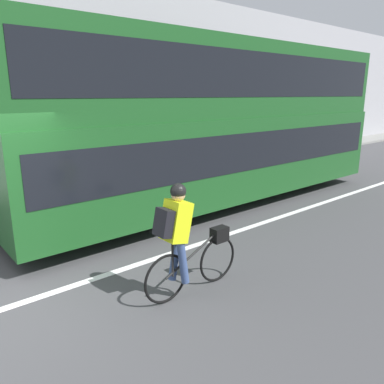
{
  "coord_description": "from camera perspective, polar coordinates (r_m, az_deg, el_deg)",
  "views": [
    {
      "loc": [
        -0.82,
        -4.95,
        2.75
      ],
      "look_at": [
        3.49,
        0.17,
        1.0
      ],
      "focal_mm": 35.0,
      "sensor_mm": 36.0,
      "label": 1
    }
  ],
  "objects": [
    {
      "name": "trash_bin",
      "position": [
        14.42,
        1.84,
        6.11
      ],
      "size": [
        0.54,
        0.54,
        1.0
      ],
      "color": "#515156",
      "rests_on": "sidewalk_curb"
    },
    {
      "name": "cyclist_on_bike",
      "position": [
        5.12,
        -1.31,
        -6.79
      ],
      "size": [
        1.66,
        0.32,
        1.64
      ],
      "color": "black",
      "rests_on": "ground_plane"
    },
    {
      "name": "bus",
      "position": [
        9.42,
        3.36,
        11.18
      ],
      "size": [
        10.35,
        2.6,
        3.93
      ],
      "color": "black",
      "rests_on": "ground_plane"
    }
  ]
}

